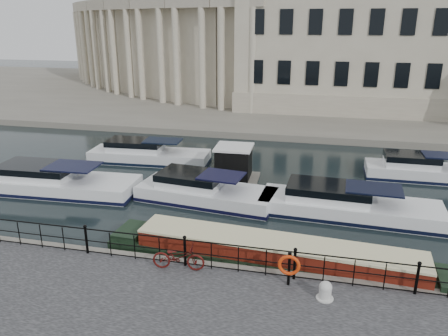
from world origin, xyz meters
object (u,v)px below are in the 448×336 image
Objects in this scene: life_ring_post at (289,266)px; harbour_hut at (234,165)px; mooring_bollard at (325,291)px; narrowboat at (276,259)px; bicycle at (178,257)px.

life_ring_post is 0.41× the size of harbour_hut.
harbour_hut is (-5.48, 11.79, 0.10)m from mooring_bollard.
life_ring_post is at bearing -68.07° from narrowboat.
mooring_bollard is 1.41m from life_ring_post.
narrowboat is (-0.62, 1.95, -0.97)m from life_ring_post.
harbour_hut is at bearing 114.94° from mooring_bollard.
harbour_hut is (-4.25, 11.31, -0.38)m from life_ring_post.
narrowboat reaches higher than mooring_bollard.
life_ring_post is 12.09m from harbour_hut.
bicycle is at bearing -148.01° from narrowboat.
bicycle is 5.27m from mooring_bollard.
mooring_bollard is at bearing -67.15° from harbour_hut.
harbour_hut reaches higher than life_ring_post.
mooring_bollard is 0.05× the size of narrowboat.
mooring_bollard is 13.00m from harbour_hut.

